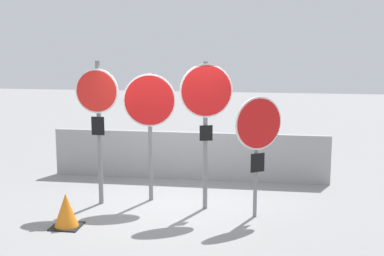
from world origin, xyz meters
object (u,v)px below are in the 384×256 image
stop_sign_1 (150,110)px  stop_sign_3 (258,132)px  stop_sign_2 (206,105)px  stop_sign_0 (98,108)px  traffic_cone_0 (66,211)px

stop_sign_1 → stop_sign_3: stop_sign_1 is taller
stop_sign_2 → stop_sign_0: bearing=160.9°
stop_sign_0 → stop_sign_2: 1.92m
stop_sign_1 → stop_sign_3: size_ratio=1.15×
stop_sign_1 → stop_sign_2: 1.12m
stop_sign_2 → stop_sign_3: stop_sign_2 is taller
stop_sign_2 → traffic_cone_0: stop_sign_2 is taller
stop_sign_3 → traffic_cone_0: stop_sign_3 is taller
stop_sign_0 → traffic_cone_0: size_ratio=4.68×
stop_sign_0 → stop_sign_2: (1.92, -0.01, 0.09)m
stop_sign_3 → traffic_cone_0: size_ratio=3.70×
stop_sign_0 → stop_sign_2: bearing=1.0°
stop_sign_0 → traffic_cone_0: 1.92m
stop_sign_2 → traffic_cone_0: 2.87m
stop_sign_3 → traffic_cone_0: bearing=162.0°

